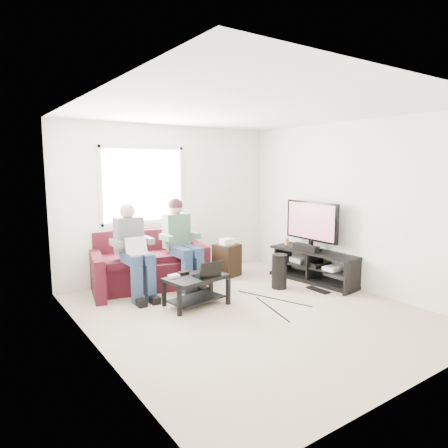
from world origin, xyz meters
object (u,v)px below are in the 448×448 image
at_px(tv_stand, 315,267).
at_px(subwoofer, 279,271).
at_px(end_table, 227,259).
at_px(tv, 311,222).
at_px(sofa, 150,266).
at_px(coffee_table, 196,284).

bearing_deg(tv_stand, subwoofer, 176.36).
bearing_deg(end_table, tv, -45.07).
bearing_deg(subwoofer, end_table, 103.86).
bearing_deg(tv_stand, end_table, 132.31).
bearing_deg(sofa, tv, -27.29).
relative_size(coffee_table, subwoofer, 1.65).
bearing_deg(subwoofer, tv_stand, -3.64).
distance_m(sofa, tv, 2.75).
height_order(coffee_table, tv, tv).
distance_m(subwoofer, end_table, 1.10).
distance_m(coffee_table, subwoofer, 1.48).
xyz_separation_m(coffee_table, end_table, (1.22, 1.00, -0.01)).
xyz_separation_m(sofa, tv_stand, (2.38, -1.32, -0.09)).
bearing_deg(tv, end_table, 134.93).
bearing_deg(subwoofer, coffee_table, 177.42).
bearing_deg(coffee_table, end_table, 39.32).
distance_m(coffee_table, tv, 2.33).
xyz_separation_m(tv, end_table, (-1.01, 1.01, -0.69)).
distance_m(sofa, tv_stand, 2.72).
bearing_deg(tv, sofa, 152.71).
relative_size(tv_stand, tv, 1.48).
bearing_deg(end_table, coffee_table, -140.68).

